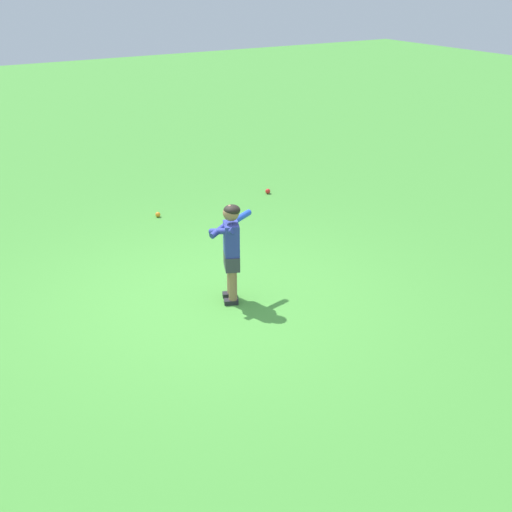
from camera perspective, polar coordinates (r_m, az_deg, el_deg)
ground_plane at (r=7.58m, az=-3.75°, el=-3.49°), size 40.00×40.00×0.00m
child_batter at (r=7.29m, az=-2.03°, el=1.01°), size 0.41×0.61×1.08m
play_ball_far_right at (r=11.00m, az=0.97°, el=5.31°), size 0.08×0.08×0.08m
play_ball_center_lawn at (r=10.07m, az=-8.01°, el=3.37°), size 0.07×0.07×0.07m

